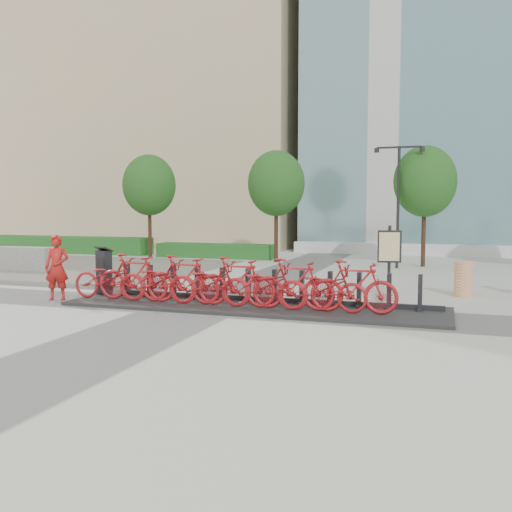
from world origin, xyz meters
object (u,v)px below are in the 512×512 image
(kiosk, at_px, (104,271))
(worker_red, at_px, (57,268))
(bike_0, at_px, (109,278))
(jersey_barrier, at_px, (24,259))
(map_sign, at_px, (389,250))
(construction_barrel, at_px, (463,279))

(kiosk, relative_size, worker_red, 0.76)
(bike_0, relative_size, jersey_barrier, 0.87)
(bike_0, distance_m, kiosk, 0.93)
(map_sign, bearing_deg, construction_barrel, 5.13)
(map_sign, bearing_deg, bike_0, -166.74)
(construction_barrel, height_order, map_sign, map_sign)
(kiosk, height_order, map_sign, map_sign)
(bike_0, bearing_deg, worker_red, 95.98)
(kiosk, relative_size, jersey_barrier, 0.56)
(worker_red, height_order, jersey_barrier, worker_red)
(worker_red, bearing_deg, map_sign, 5.17)
(bike_0, height_order, jersey_barrier, bike_0)
(construction_barrel, bearing_deg, map_sign, -162.48)
(map_sign, bearing_deg, jersey_barrier, 158.95)
(construction_barrel, relative_size, map_sign, 0.49)
(bike_0, bearing_deg, map_sign, -64.35)
(kiosk, bearing_deg, jersey_barrier, 153.94)
(jersey_barrier, xyz_separation_m, map_sign, (14.46, -2.20, 0.86))
(bike_0, xyz_separation_m, construction_barrel, (8.98, 3.98, -0.14))
(construction_barrel, xyz_separation_m, jersey_barrier, (-16.47, 1.57, -0.03))
(bike_0, height_order, worker_red, worker_red)
(worker_red, height_order, map_sign, map_sign)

